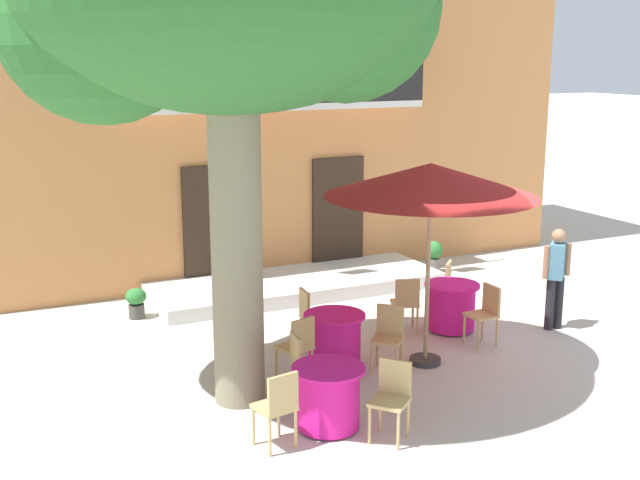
{
  "coord_description": "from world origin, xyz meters",
  "views": [
    {
      "loc": [
        -6.51,
        -8.96,
        4.28
      ],
      "look_at": [
        -0.99,
        2.6,
        1.3
      ],
      "focal_mm": 45.13,
      "sensor_mm": 36.0,
      "label": 1
    }
  ],
  "objects_px": {
    "cafe_table_near_tree": "(328,397)",
    "cafe_chair_middle_2": "(454,285)",
    "cafe_chair_front_0": "(388,334)",
    "cafe_chair_middle_0": "(406,301)",
    "cafe_chair_middle_1": "(485,311)",
    "cafe_chair_near_tree_2": "(392,394)",
    "cafe_chair_front_1": "(311,315)",
    "pedestrian_near_entrance": "(556,273)",
    "cafe_table_front": "(334,339)",
    "ground_planter_right": "(434,255)",
    "cafe_chair_near_tree_1": "(278,404)",
    "cafe_chair_front_2": "(298,344)",
    "ground_planter_left": "(136,301)",
    "cafe_table_middle": "(451,306)",
    "cafe_chair_near_tree_0": "(304,363)",
    "cafe_umbrella": "(431,181)"
  },
  "relations": [
    {
      "from": "cafe_table_near_tree",
      "to": "cafe_chair_middle_2",
      "type": "height_order",
      "value": "cafe_chair_middle_2"
    },
    {
      "from": "cafe_chair_front_0",
      "to": "cafe_chair_middle_0",
      "type": "bearing_deg",
      "value": 49.68
    },
    {
      "from": "cafe_table_near_tree",
      "to": "cafe_chair_middle_2",
      "type": "distance_m",
      "value": 4.67
    },
    {
      "from": "cafe_chair_middle_1",
      "to": "cafe_chair_near_tree_2",
      "type": "bearing_deg",
      "value": -144.38
    },
    {
      "from": "cafe_chair_front_1",
      "to": "pedestrian_near_entrance",
      "type": "bearing_deg",
      "value": -12.47
    },
    {
      "from": "cafe_chair_near_tree_2",
      "to": "cafe_table_front",
      "type": "bearing_deg",
      "value": 80.16
    },
    {
      "from": "cafe_chair_middle_1",
      "to": "ground_planter_right",
      "type": "height_order",
      "value": "cafe_chair_middle_1"
    },
    {
      "from": "cafe_table_near_tree",
      "to": "cafe_chair_near_tree_1",
      "type": "relative_size",
      "value": 0.95
    },
    {
      "from": "cafe_chair_front_2",
      "to": "ground_planter_left",
      "type": "xyz_separation_m",
      "value": [
        -1.33,
        3.58,
        -0.24
      ]
    },
    {
      "from": "cafe_table_middle",
      "to": "cafe_table_front",
      "type": "height_order",
      "value": "same"
    },
    {
      "from": "cafe_chair_near_tree_0",
      "to": "pedestrian_near_entrance",
      "type": "height_order",
      "value": "pedestrian_near_entrance"
    },
    {
      "from": "cafe_table_near_tree",
      "to": "cafe_umbrella",
      "type": "bearing_deg",
      "value": 29.88
    },
    {
      "from": "cafe_table_front",
      "to": "cafe_chair_front_2",
      "type": "xyz_separation_m",
      "value": [
        -0.69,
        -0.3,
        0.14
      ]
    },
    {
      "from": "cafe_table_near_tree",
      "to": "pedestrian_near_entrance",
      "type": "distance_m",
      "value": 5.06
    },
    {
      "from": "cafe_table_middle",
      "to": "cafe_table_front",
      "type": "bearing_deg",
      "value": -166.94
    },
    {
      "from": "cafe_table_near_tree",
      "to": "ground_planter_left",
      "type": "relative_size",
      "value": 1.7
    },
    {
      "from": "cafe_chair_near_tree_1",
      "to": "cafe_chair_middle_2",
      "type": "relative_size",
      "value": 1.0
    },
    {
      "from": "ground_planter_right",
      "to": "pedestrian_near_entrance",
      "type": "relative_size",
      "value": 0.39
    },
    {
      "from": "cafe_chair_near_tree_2",
      "to": "cafe_table_front",
      "type": "distance_m",
      "value": 2.26
    },
    {
      "from": "cafe_chair_front_2",
      "to": "ground_planter_left",
      "type": "bearing_deg",
      "value": 110.36
    },
    {
      "from": "cafe_table_front",
      "to": "cafe_chair_front_2",
      "type": "relative_size",
      "value": 0.95
    },
    {
      "from": "cafe_chair_near_tree_0",
      "to": "cafe_table_middle",
      "type": "relative_size",
      "value": 1.05
    },
    {
      "from": "cafe_chair_middle_1",
      "to": "cafe_chair_front_0",
      "type": "height_order",
      "value": "same"
    },
    {
      "from": "cafe_chair_near_tree_2",
      "to": "cafe_chair_front_1",
      "type": "distance_m",
      "value": 3.0
    },
    {
      "from": "cafe_chair_middle_1",
      "to": "pedestrian_near_entrance",
      "type": "bearing_deg",
      "value": 4.38
    },
    {
      "from": "cafe_table_near_tree",
      "to": "cafe_chair_near_tree_2",
      "type": "xyz_separation_m",
      "value": [
        0.54,
        -0.53,
        0.14
      ]
    },
    {
      "from": "cafe_chair_near_tree_2",
      "to": "cafe_chair_middle_1",
      "type": "height_order",
      "value": "same"
    },
    {
      "from": "cafe_table_near_tree",
      "to": "ground_planter_left",
      "type": "bearing_deg",
      "value": 102.43
    },
    {
      "from": "ground_planter_left",
      "to": "cafe_chair_front_2",
      "type": "bearing_deg",
      "value": -69.64
    },
    {
      "from": "cafe_chair_near_tree_2",
      "to": "cafe_chair_front_0",
      "type": "bearing_deg",
      "value": 60.79
    },
    {
      "from": "pedestrian_near_entrance",
      "to": "cafe_chair_middle_0",
      "type": "bearing_deg",
      "value": 159.88
    },
    {
      "from": "cafe_chair_near_tree_0",
      "to": "ground_planter_left",
      "type": "bearing_deg",
      "value": 104.94
    },
    {
      "from": "cafe_chair_near_tree_2",
      "to": "pedestrian_near_entrance",
      "type": "relative_size",
      "value": 0.56
    },
    {
      "from": "cafe_chair_near_tree_0",
      "to": "ground_planter_left",
      "type": "height_order",
      "value": "cafe_chair_near_tree_0"
    },
    {
      "from": "ground_planter_left",
      "to": "ground_planter_right",
      "type": "relative_size",
      "value": 0.79
    },
    {
      "from": "cafe_table_near_tree",
      "to": "ground_planter_right",
      "type": "relative_size",
      "value": 1.35
    },
    {
      "from": "ground_planter_left",
      "to": "pedestrian_near_entrance",
      "type": "height_order",
      "value": "pedestrian_near_entrance"
    },
    {
      "from": "cafe_chair_front_2",
      "to": "cafe_chair_front_1",
      "type": "bearing_deg",
      "value": 57.02
    },
    {
      "from": "cafe_table_middle",
      "to": "cafe_chair_front_1",
      "type": "height_order",
      "value": "cafe_chair_front_1"
    },
    {
      "from": "cafe_chair_front_0",
      "to": "cafe_chair_near_tree_0",
      "type": "bearing_deg",
      "value": -162.07
    },
    {
      "from": "cafe_chair_middle_0",
      "to": "cafe_chair_near_tree_1",
      "type": "bearing_deg",
      "value": -140.99
    },
    {
      "from": "cafe_umbrella",
      "to": "ground_planter_right",
      "type": "bearing_deg",
      "value": 55.15
    },
    {
      "from": "cafe_table_near_tree",
      "to": "cafe_table_front",
      "type": "xyz_separation_m",
      "value": [
        0.92,
        1.69,
        0.0
      ]
    },
    {
      "from": "cafe_table_front",
      "to": "cafe_chair_front_0",
      "type": "height_order",
      "value": "cafe_chair_front_0"
    },
    {
      "from": "cafe_chair_near_tree_2",
      "to": "cafe_chair_front_1",
      "type": "height_order",
      "value": "same"
    },
    {
      "from": "cafe_chair_middle_2",
      "to": "cafe_chair_front_2",
      "type": "distance_m",
      "value": 3.77
    },
    {
      "from": "cafe_chair_front_0",
      "to": "ground_planter_left",
      "type": "height_order",
      "value": "cafe_chair_front_0"
    },
    {
      "from": "cafe_chair_front_0",
      "to": "cafe_chair_near_tree_1",
      "type": "bearing_deg",
      "value": -147.12
    },
    {
      "from": "cafe_chair_near_tree_1",
      "to": "ground_planter_right",
      "type": "relative_size",
      "value": 1.42
    },
    {
      "from": "cafe_umbrella",
      "to": "pedestrian_near_entrance",
      "type": "bearing_deg",
      "value": 7.98
    }
  ]
}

